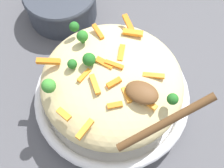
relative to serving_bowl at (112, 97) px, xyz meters
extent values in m
plane|color=#4C4C51|center=(0.00, 0.00, -0.02)|extent=(2.40, 2.40, 0.00)
cylinder|color=silver|center=(0.00, 0.00, -0.01)|extent=(0.28, 0.28, 0.02)
torus|color=silver|center=(0.00, 0.00, 0.01)|extent=(0.31, 0.31, 0.02)
torus|color=black|center=(0.00, 0.00, 0.01)|extent=(0.30, 0.30, 0.00)
ellipsoid|color=#DBC689|center=(0.00, 0.00, 0.06)|extent=(0.26, 0.26, 0.09)
cube|color=orange|center=(0.06, -0.07, 0.10)|extent=(0.03, 0.03, 0.01)
cube|color=orange|center=(0.03, 0.11, 0.10)|extent=(0.03, 0.02, 0.01)
cube|color=orange|center=(-0.01, 0.02, 0.11)|extent=(0.02, 0.03, 0.01)
cube|color=orange|center=(0.04, 0.03, 0.10)|extent=(0.01, 0.03, 0.01)
cube|color=orange|center=(0.01, 0.04, 0.11)|extent=(0.03, 0.03, 0.01)
cube|color=orange|center=(-0.08, 0.03, 0.10)|extent=(0.04, 0.02, 0.01)
cube|color=orange|center=(0.11, 0.03, 0.10)|extent=(0.04, 0.03, 0.01)
cube|color=orange|center=(0.00, -0.09, 0.10)|extent=(0.04, 0.02, 0.01)
cube|color=orange|center=(-0.01, 0.11, 0.10)|extent=(0.02, 0.04, 0.01)
cube|color=orange|center=(-0.04, 0.03, 0.10)|extent=(0.03, 0.02, 0.01)
cube|color=orange|center=(0.00, -0.01, 0.11)|extent=(0.03, 0.01, 0.01)
cube|color=orange|center=(0.02, -0.01, 0.11)|extent=(0.03, 0.01, 0.01)
cube|color=orange|center=(0.02, -0.11, 0.10)|extent=(0.03, 0.04, 0.01)
cube|color=orange|center=(-0.03, 0.06, 0.10)|extent=(0.03, 0.02, 0.01)
cube|color=orange|center=(0.00, -0.04, 0.11)|extent=(0.02, 0.04, 0.01)
cube|color=orange|center=(-0.07, -0.02, 0.10)|extent=(0.04, 0.02, 0.01)
cylinder|color=#205B1C|center=(-0.11, 0.01, 0.10)|extent=(0.01, 0.01, 0.01)
sphere|color=#236B23|center=(-0.11, 0.01, 0.11)|extent=(0.02, 0.02, 0.02)
cylinder|color=#205B1C|center=(0.10, -0.05, 0.10)|extent=(0.01, 0.01, 0.00)
sphere|color=#236B23|center=(0.10, -0.05, 0.11)|extent=(0.02, 0.02, 0.02)
cylinder|color=#296820|center=(0.07, -0.03, 0.10)|extent=(0.01, 0.01, 0.01)
sphere|color=#2D7A28|center=(0.07, -0.03, 0.12)|extent=(0.02, 0.02, 0.02)
cylinder|color=#377928|center=(0.08, 0.08, 0.10)|extent=(0.01, 0.01, 0.01)
sphere|color=#3D8E33|center=(0.08, 0.08, 0.12)|extent=(0.02, 0.02, 0.02)
cylinder|color=#205B1C|center=(0.04, 0.01, 0.11)|extent=(0.01, 0.01, 0.01)
sphere|color=#236B23|center=(0.04, 0.01, 0.12)|extent=(0.02, 0.02, 0.02)
cylinder|color=#205B1C|center=(0.06, 0.02, 0.10)|extent=(0.01, 0.01, 0.01)
sphere|color=#236B23|center=(0.06, 0.02, 0.11)|extent=(0.02, 0.02, 0.02)
ellipsoid|color=brown|center=(-0.06, 0.02, 0.11)|extent=(0.06, 0.04, 0.02)
cylinder|color=brown|center=(-0.12, 0.07, 0.15)|extent=(0.11, 0.11, 0.08)
cylinder|color=#333842|center=(0.21, -0.17, 0.01)|extent=(0.17, 0.17, 0.08)
camera|label=1|loc=(-0.11, 0.24, 0.54)|focal=47.55mm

